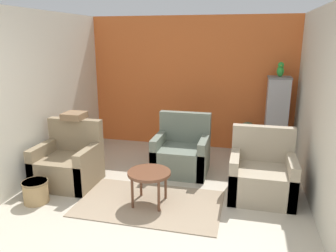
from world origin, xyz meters
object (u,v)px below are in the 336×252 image
Objects in this scene: birdcage at (276,119)px; armchair_right at (262,176)px; armchair_left at (69,164)px; coffee_table at (149,175)px; potted_plant at (247,137)px; parrot at (280,70)px; wicker_basket at (36,191)px; armchair_middle at (182,154)px.

armchair_right is at bearing -99.35° from birdcage.
coffee_table is at bearing -13.74° from armchair_left.
armchair_right reaches higher than potted_plant.
potted_plant is (-0.50, -0.09, -0.35)m from birdcage.
armchair_left is at bearing -148.52° from parrot.
coffee_table is 1.58m from wicker_basket.
wicker_basket is at bearing -163.07° from armchair_right.
birdcage is 0.62m from potted_plant.
wicker_basket is (-1.72, -1.53, -0.14)m from armchair_middle.
armchair_left is (-1.40, 0.34, -0.11)m from coffee_table.
parrot is (0.28, 1.68, 1.33)m from armchair_right.
armchair_middle is 2.31m from wicker_basket.
parrot reaches higher than armchair_middle.
birdcage is 0.90m from parrot.
coffee_table is 0.60× the size of armchair_left.
coffee_table is 2.87m from birdcage.
armchair_middle reaches higher than potted_plant.
coffee_table is at bearing -127.60° from parrot.
armchair_middle is at bearing 153.82° from armchair_right.
armchair_left is 3.21m from potted_plant.
birdcage is at bearing 31.45° from armchair_left.
parrot is 4.42m from wicker_basket.
birdcage reaches higher than armchair_right.
birdcage is at bearing 10.65° from potted_plant.
parrot is at bearing 34.24° from armchair_middle.
armchair_right is 1.00× the size of armchair_middle.
parrot reaches higher than armchair_right.
parrot reaches higher than birdcage.
coffee_table is 1.44m from armchair_left.
armchair_left reaches higher than coffee_table.
armchair_right is at bearing 16.93° from wicker_basket.
armchair_left is at bearing 79.27° from wicker_basket.
potted_plant is (1.24, 2.17, -0.03)m from coffee_table.
coffee_table is at bearing 12.00° from wicker_basket.
wicker_basket is (-1.52, -0.32, -0.25)m from coffee_table.
potted_plant is at bearing 98.06° from armchair_right.
parrot is at bearing 90.00° from birdcage.
armchair_middle is (1.59, 0.87, 0.00)m from armchair_left.
birdcage reaches higher than potted_plant.
armchair_left is at bearing -145.32° from potted_plant.
parrot is at bearing 38.39° from wicker_basket.
armchair_left and armchair_right have the same top height.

